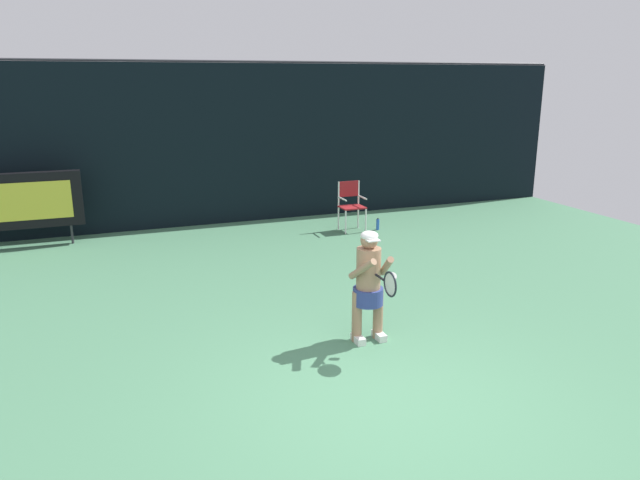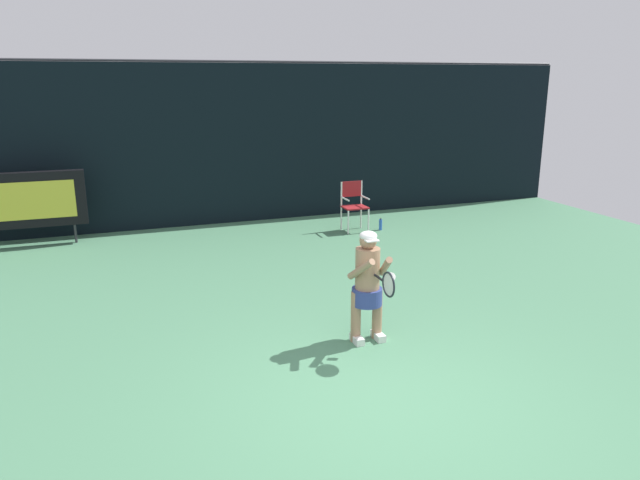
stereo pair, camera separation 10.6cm
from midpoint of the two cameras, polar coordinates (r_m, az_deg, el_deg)
ground at (r=6.39m, az=6.40°, el=-15.89°), size 18.00×22.00×0.03m
backdrop_screen at (r=13.84m, az=-10.17°, el=8.92°), size 18.00×0.12×3.66m
scoreboard at (r=13.11m, az=-26.76°, el=3.35°), size 2.20×0.21×1.50m
umpire_chair at (r=13.16m, az=2.75°, el=3.56°), size 0.52×0.44×1.08m
water_bottle at (r=13.34m, az=5.31°, el=1.49°), size 0.07×0.07×0.27m
tennis_player at (r=7.57m, az=4.28°, el=-4.04°), size 0.53×0.60×1.45m
tennis_racket at (r=7.12m, az=6.21°, el=-4.17°), size 0.03×0.60×0.31m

